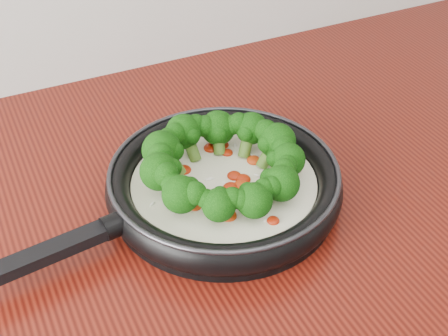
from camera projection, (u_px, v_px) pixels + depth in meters
name	position (u px, v px, depth m)	size (l,w,h in m)	color
skillet	(222.00, 179.00, 0.76)	(0.47, 0.33, 0.09)	black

